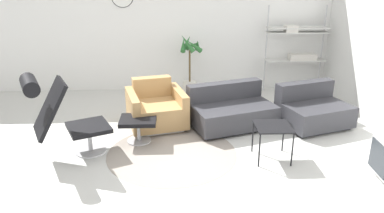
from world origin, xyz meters
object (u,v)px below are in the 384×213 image
(side_table, at_px, (273,129))
(armchair_red, at_px, (156,109))
(couch_low, at_px, (231,111))
(lounge_chair, at_px, (59,110))
(potted_plant, at_px, (190,68))
(ottoman, at_px, (138,124))
(shelf_unit, at_px, (298,44))
(couch_second, at_px, (313,111))

(side_table, bearing_deg, armchair_red, 142.86)
(side_table, bearing_deg, couch_low, 108.71)
(lounge_chair, bearing_deg, potted_plant, 119.71)
(ottoman, bearing_deg, armchair_red, 68.14)
(lounge_chair, distance_m, shelf_unit, 4.85)
(armchair_red, relative_size, shelf_unit, 0.60)
(lounge_chair, xyz_separation_m, shelf_unit, (4.01, 2.71, 0.32))
(ottoman, bearing_deg, side_table, -18.87)
(side_table, bearing_deg, lounge_chair, 176.58)
(lounge_chair, distance_m, ottoman, 1.16)
(ottoman, xyz_separation_m, couch_second, (2.80, 0.49, -0.03))
(couch_low, bearing_deg, potted_plant, -88.21)
(ottoman, distance_m, shelf_unit, 3.84)
(potted_plant, bearing_deg, ottoman, -111.68)
(ottoman, relative_size, side_table, 1.10)
(armchair_red, bearing_deg, shelf_unit, -163.30)
(couch_second, height_order, side_table, couch_second)
(couch_low, bearing_deg, shelf_unit, -150.51)
(side_table, xyz_separation_m, potted_plant, (-0.99, 2.78, 0.13))
(potted_plant, xyz_separation_m, shelf_unit, (2.17, 0.10, 0.44))
(couch_second, bearing_deg, lounge_chair, -4.23)
(armchair_red, relative_size, side_table, 2.20)
(shelf_unit, bearing_deg, armchair_red, -149.17)
(armchair_red, xyz_separation_m, couch_second, (2.56, -0.10, -0.03))
(lounge_chair, height_order, shelf_unit, shelf_unit)
(potted_plant, bearing_deg, shelf_unit, 2.65)
(potted_plant, height_order, shelf_unit, shelf_unit)
(side_table, bearing_deg, couch_second, 49.58)
(couch_second, relative_size, side_table, 2.56)
(potted_plant, bearing_deg, armchair_red, -111.61)
(ottoman, distance_m, side_table, 1.96)
(couch_second, height_order, shelf_unit, shelf_unit)
(lounge_chair, xyz_separation_m, armchair_red, (1.22, 1.05, -0.41))
(armchair_red, bearing_deg, side_table, 128.73)
(armchair_red, xyz_separation_m, shelf_unit, (2.79, 1.67, 0.73))
(ottoman, bearing_deg, couch_low, 19.59)
(side_table, distance_m, potted_plant, 2.96)
(side_table, relative_size, shelf_unit, 0.28)
(lounge_chair, bearing_deg, couch_second, 78.91)
(lounge_chair, relative_size, ottoman, 2.21)
(ottoman, distance_m, couch_second, 2.84)
(ottoman, bearing_deg, couch_second, 9.91)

